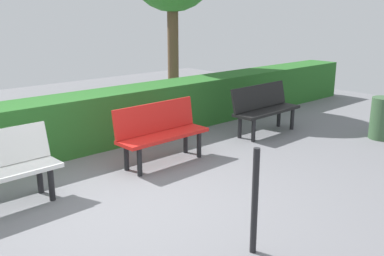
{
  "coord_description": "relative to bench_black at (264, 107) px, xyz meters",
  "views": [
    {
      "loc": [
        2.58,
        3.93,
        2.14
      ],
      "look_at": [
        -1.33,
        -0.38,
        0.55
      ],
      "focal_mm": 40.42,
      "sensor_mm": 36.0,
      "label": 1
    }
  ],
  "objects": [
    {
      "name": "trash_bin",
      "position": [
        -1.22,
        1.6,
        -0.12
      ],
      "size": [
        0.42,
        0.42,
        0.72
      ],
      "primitive_type": "cylinder",
      "color": "#385938",
      "rests_on": "ground_plane"
    },
    {
      "name": "hedge_row",
      "position": [
        2.34,
        -1.34,
        -0.05
      ],
      "size": [
        12.86,
        0.74,
        0.87
      ],
      "primitive_type": "cube",
      "color": "#266023",
      "rests_on": "ground_plane"
    },
    {
      "name": "bench_red",
      "position": [
        2.34,
        -0.01,
        -0.0
      ],
      "size": [
        1.42,
        0.48,
        0.86
      ],
      "rotation": [
        0.0,
        0.0,
        0.02
      ],
      "color": "red",
      "rests_on": "ground_plane"
    },
    {
      "name": "ground_plane",
      "position": [
        3.42,
        0.77,
        -0.48
      ],
      "size": [
        16.86,
        16.86,
        0.0
      ],
      "primitive_type": "plane",
      "color": "slate"
    },
    {
      "name": "bench_black",
      "position": [
        0.0,
        0.0,
        0.0
      ],
      "size": [
        1.44,
        0.5,
        0.86
      ],
      "rotation": [
        0.0,
        0.0,
        0.02
      ],
      "color": "black",
      "rests_on": "ground_plane"
    },
    {
      "name": "railing_post_mid",
      "position": [
        3.22,
        2.47,
        0.02
      ],
      "size": [
        0.06,
        0.06,
        1.0
      ],
      "primitive_type": "cylinder",
      "color": "black",
      "rests_on": "ground_plane"
    }
  ]
}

